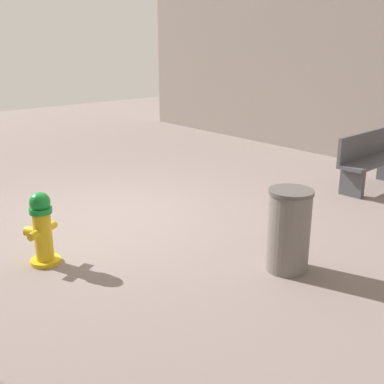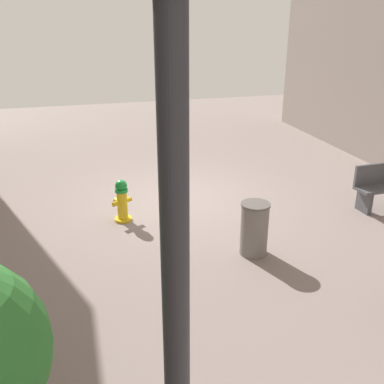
{
  "view_description": "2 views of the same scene",
  "coord_description": "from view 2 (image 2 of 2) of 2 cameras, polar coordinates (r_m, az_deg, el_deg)",
  "views": [
    {
      "loc": [
        3.27,
        5.64,
        2.45
      ],
      "look_at": [
        0.12,
        1.98,
        0.9
      ],
      "focal_mm": 44.86,
      "sensor_mm": 36.0,
      "label": 1
    },
    {
      "loc": [
        2.11,
        8.71,
        3.8
      ],
      "look_at": [
        0.15,
        1.77,
        0.87
      ],
      "focal_mm": 41.07,
      "sensor_mm": 36.0,
      "label": 2
    }
  ],
  "objects": [
    {
      "name": "ground_plane",
      "position": [
        9.73,
        -1.95,
        -0.89
      ],
      "size": [
        23.4,
        23.4,
        0.0
      ],
      "primitive_type": "plane",
      "color": "gray"
    },
    {
      "name": "trash_bin",
      "position": [
        7.45,
        8.09,
        -4.74
      ],
      "size": [
        0.49,
        0.49,
        0.93
      ],
      "color": "slate",
      "rests_on": "ground_plane"
    },
    {
      "name": "fire_hydrant",
      "position": [
        8.68,
        -9.1,
        -1.08
      ],
      "size": [
        0.42,
        0.4,
        0.85
      ],
      "color": "gold",
      "rests_on": "ground_plane"
    },
    {
      "name": "street_lamp",
      "position": [
        2.19,
        -2.15,
        -11.62
      ],
      "size": [
        0.36,
        0.36,
        4.2
      ],
      "color": "#2D2D33",
      "rests_on": "ground_plane"
    }
  ]
}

